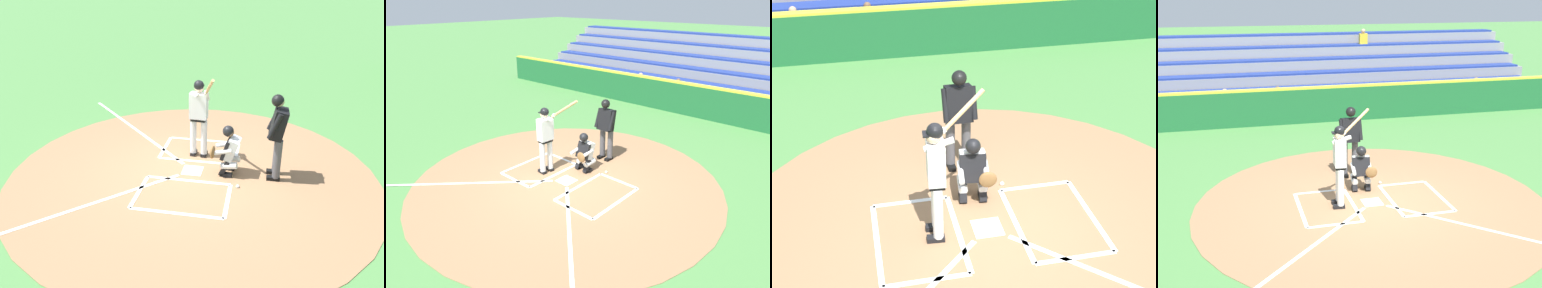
{
  "view_description": "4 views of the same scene",
  "coord_description": "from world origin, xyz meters",
  "views": [
    {
      "loc": [
        -7.25,
        -1.39,
        4.15
      ],
      "look_at": [
        -0.41,
        -0.07,
        0.87
      ],
      "focal_mm": 35.36,
      "sensor_mm": 36.0,
      "label": 1
    },
    {
      "loc": [
        -5.65,
        5.87,
        4.5
      ],
      "look_at": [
        0.01,
        -0.47,
        0.92
      ],
      "focal_mm": 32.57,
      "sensor_mm": 36.0,
      "label": 2
    },
    {
      "loc": [
        1.7,
        6.2,
        5.21
      ],
      "look_at": [
        0.2,
        -0.75,
        1.07
      ],
      "focal_mm": 50.76,
      "sensor_mm": 36.0,
      "label": 3
    },
    {
      "loc": [
        3.02,
        9.91,
        4.65
      ],
      "look_at": [
        0.29,
        -0.91,
        1.16
      ],
      "focal_mm": 46.08,
      "sensor_mm": 36.0,
      "label": 4
    }
  ],
  "objects": [
    {
      "name": "plate_umpire",
      "position": [
        0.07,
        -1.77,
        1.08
      ],
      "size": [
        0.58,
        0.41,
        1.86
      ],
      "color": "#4C4C51",
      "rests_on": "ground"
    },
    {
      "name": "dirt_circle",
      "position": [
        0.0,
        0.0,
        0.01
      ],
      "size": [
        8.0,
        8.0,
        0.01
      ],
      "primitive_type": "cylinder",
      "color": "#99704C",
      "rests_on": "ground"
    },
    {
      "name": "baseball",
      "position": [
        -0.52,
        -1.05,
        0.04
      ],
      "size": [
        0.07,
        0.07,
        0.07
      ],
      "primitive_type": "sphere",
      "color": "white",
      "rests_on": "ground"
    },
    {
      "name": "batter",
      "position": [
        0.74,
        -0.01,
        1.1
      ],
      "size": [
        0.97,
        0.66,
        2.13
      ],
      "color": "white",
      "rests_on": "ground"
    },
    {
      "name": "catcher",
      "position": [
        0.04,
        -0.77,
        0.59
      ],
      "size": [
        0.59,
        0.66,
        1.13
      ],
      "color": "black",
      "rests_on": "ground"
    },
    {
      "name": "home_plate_and_chalk",
      "position": [
        0.0,
        0.88,
        0.01
      ],
      "size": [
        7.93,
        4.91,
        0.01
      ],
      "color": "white",
      "rests_on": "dirt_circle"
    },
    {
      "name": "ground_plane",
      "position": [
        0.0,
        0.0,
        0.0
      ],
      "size": [
        120.0,
        120.0,
        0.0
      ],
      "primitive_type": "plane",
      "color": "#4C8442"
    },
    {
      "name": "backstop_wall",
      "position": [
        0.0,
        -7.5,
        0.65
      ],
      "size": [
        22.0,
        0.36,
        1.31
      ],
      "color": "#1E6033",
      "rests_on": "ground"
    }
  ]
}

